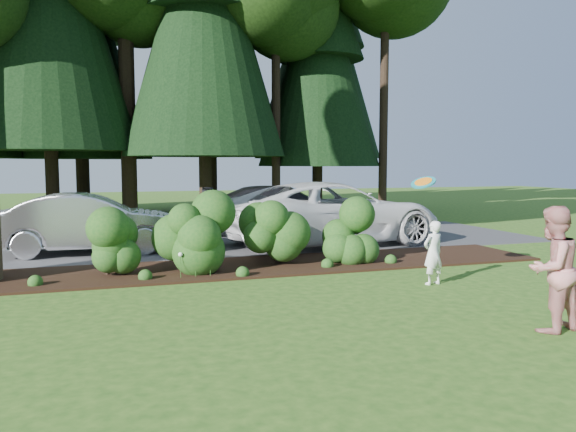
# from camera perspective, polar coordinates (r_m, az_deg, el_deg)

# --- Properties ---
(ground) EXTENTS (80.00, 80.00, 0.00)m
(ground) POSITION_cam_1_polar(r_m,az_deg,el_deg) (9.37, -5.22, -9.11)
(ground) COLOR #254D16
(ground) RESTS_ON ground
(mulch_bed) EXTENTS (16.00, 2.50, 0.05)m
(mulch_bed) POSITION_cam_1_polar(r_m,az_deg,el_deg) (12.48, -8.60, -5.39)
(mulch_bed) COLOR black
(mulch_bed) RESTS_ON ground
(driveway) EXTENTS (22.00, 6.00, 0.03)m
(driveway) POSITION_cam_1_polar(r_m,az_deg,el_deg) (16.64, -11.05, -2.79)
(driveway) COLOR #38383A
(driveway) RESTS_ON ground
(shrub_row) EXTENTS (6.53, 1.60, 1.61)m
(shrub_row) POSITION_cam_1_polar(r_m,az_deg,el_deg) (12.40, -5.05, -1.76)
(shrub_row) COLOR #194615
(shrub_row) RESTS_ON ground
(lily_cluster) EXTENTS (0.69, 0.09, 0.57)m
(lily_cluster) POSITION_cam_1_polar(r_m,az_deg,el_deg) (11.53, -9.39, -3.92)
(lily_cluster) COLOR #194615
(lily_cluster) RESTS_ON ground
(car_silver_wagon) EXTENTS (4.75, 1.81, 1.55)m
(car_silver_wagon) POSITION_cam_1_polar(r_m,az_deg,el_deg) (15.36, -19.49, -0.70)
(car_silver_wagon) COLOR silver
(car_silver_wagon) RESTS_ON driveway
(car_white_suv) EXTENTS (6.84, 3.95, 1.79)m
(car_white_suv) POSITION_cam_1_polar(r_m,az_deg,el_deg) (16.12, 4.45, 0.30)
(car_white_suv) COLOR silver
(car_white_suv) RESTS_ON driveway
(car_dark_suv) EXTENTS (5.72, 3.13, 1.57)m
(car_dark_suv) POSITION_cam_1_polar(r_m,az_deg,el_deg) (18.88, -0.47, 0.71)
(car_dark_suv) COLOR black
(car_dark_suv) RESTS_ON driveway
(child) EXTENTS (0.50, 0.38, 1.24)m
(child) POSITION_cam_1_polar(r_m,az_deg,el_deg) (11.21, 14.52, -3.63)
(child) COLOR white
(child) RESTS_ON ground
(adult) EXTENTS (0.97, 0.83, 1.76)m
(adult) POSITION_cam_1_polar(r_m,az_deg,el_deg) (8.63, 25.25, -4.89)
(adult) COLOR #B0171D
(adult) RESTS_ON ground
(frisbee) EXTENTS (0.49, 0.47, 0.30)m
(frisbee) POSITION_cam_1_polar(r_m,az_deg,el_deg) (11.09, 13.58, 3.35)
(frisbee) COLOR teal
(frisbee) RESTS_ON ground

